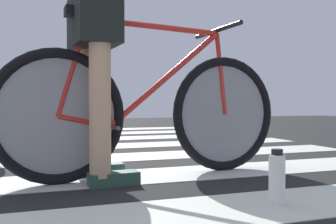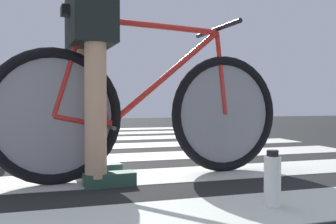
# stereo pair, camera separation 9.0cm
# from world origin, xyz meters

# --- Properties ---
(ground) EXTENTS (18.00, 14.00, 0.02)m
(ground) POSITION_xyz_m (0.00, 0.00, 0.01)
(ground) COLOR black
(crosswalk_markings) EXTENTS (5.46, 6.55, 0.00)m
(crosswalk_markings) POSITION_xyz_m (0.03, -0.30, 0.02)
(crosswalk_markings) COLOR beige
(crosswalk_markings) RESTS_ON ground
(bicycle_1_of_2) EXTENTS (1.73, 0.52, 0.93)m
(bicycle_1_of_2) POSITION_xyz_m (0.70, -1.09, 0.41)
(bicycle_1_of_2) COLOR black
(bicycle_1_of_2) RESTS_ON ground
(cyclist_1_of_2) EXTENTS (0.34, 0.43, 1.01)m
(cyclist_1_of_2) POSITION_xyz_m (0.39, -1.12, 0.67)
(cyclist_1_of_2) COLOR tan
(cyclist_1_of_2) RESTS_ON ground
(water_bottle) EXTENTS (0.07, 0.07, 0.23)m
(water_bottle) POSITION_xyz_m (1.05, -1.82, 0.13)
(water_bottle) COLOR white
(water_bottle) RESTS_ON ground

